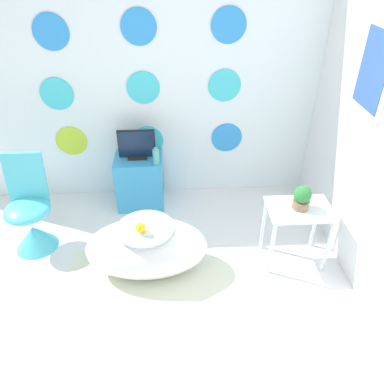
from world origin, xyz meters
The scene contains 12 objects.
ground_plane centered at (0.00, 0.00, 0.00)m, with size 12.00×12.00×0.00m, color white.
wall_back_dotted centered at (0.00, 2.08, 1.30)m, with size 4.28×0.05×2.60m.
wall_right centered at (1.66, 1.03, 1.30)m, with size 0.06×3.06×2.60m.
rug centered at (0.05, 0.76, 0.00)m, with size 1.36×0.76×0.01m.
bathtub centered at (0.02, 0.91, 0.23)m, with size 0.98×0.56×0.45m.
rubber_duck centered at (-0.01, 0.84, 0.49)m, with size 0.08×0.09×0.09m.
chair centered at (-0.98, 1.24, 0.27)m, with size 0.38×0.39×0.85m.
tv_cabinet centered at (-0.09, 1.84, 0.27)m, with size 0.46×0.37×0.54m.
tv centered at (-0.09, 1.84, 0.66)m, with size 0.35×0.12×0.29m.
vase centered at (0.10, 1.71, 0.61)m, with size 0.06×0.06×0.17m.
side_table centered at (1.23, 0.95, 0.44)m, with size 0.50×0.35×0.54m.
potted_plant_left centered at (1.23, 0.95, 0.64)m, with size 0.14×0.14×0.20m.
Camera 1 is at (0.26, -1.34, 2.30)m, focal length 35.00 mm.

